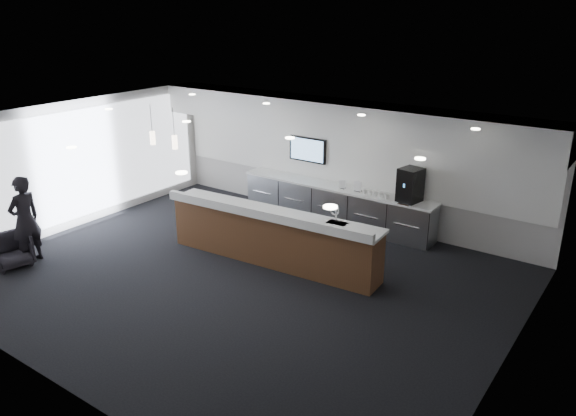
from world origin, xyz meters
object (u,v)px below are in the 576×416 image
Objects in this scene: armchair at (11,251)px; service_counter at (272,236)px; coffee_machine at (410,185)px; lounge_guest at (25,220)px.

service_counter is at bearing -40.88° from armchair.
coffee_machine is 0.41× the size of lounge_guest.
lounge_guest is at bearing -148.91° from service_counter.
coffee_machine reaches higher than service_counter.
coffee_machine is 8.14m from lounge_guest.
service_counter reaches higher than armchair.
service_counter is 2.59× the size of lounge_guest.
service_counter is at bearing 118.83° from lounge_guest.
lounge_guest is (-4.13, -2.89, 0.35)m from service_counter.
lounge_guest reaches higher than armchair.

